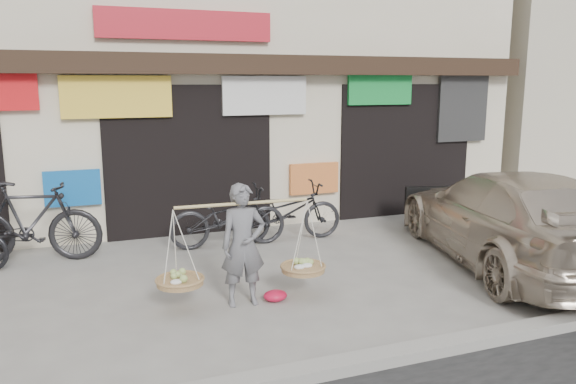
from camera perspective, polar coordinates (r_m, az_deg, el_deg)
name	(u,v)px	position (r m, az deg, el deg)	size (l,w,h in m)	color
ground	(246,302)	(7.28, -4.25, -11.07)	(70.00, 70.00, 0.00)	gray
kerb	(307,372)	(5.54, 1.91, -17.85)	(70.00, 0.25, 0.12)	gray
shophouse_block	(161,49)	(13.04, -12.75, 13.95)	(14.00, 6.32, 7.00)	beige
street_vendor	(243,250)	(6.99, -4.57, -5.90)	(2.13, 0.63, 1.54)	slate
bike_1	(31,222)	(9.47, -24.68, -2.78)	(0.60, 2.12, 1.27)	black
bike_2	(228,217)	(9.49, -6.13, -2.52)	(0.68, 1.96, 1.03)	black
bike_3	(287,212)	(9.80, -0.13, -2.02)	(0.68, 1.96, 1.03)	black
suv	(510,218)	(9.16, 21.66, -2.43)	(3.15, 5.33, 1.45)	#B9A995
red_bag	(275,296)	(7.27, -1.30, -10.48)	(0.31, 0.25, 0.14)	red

